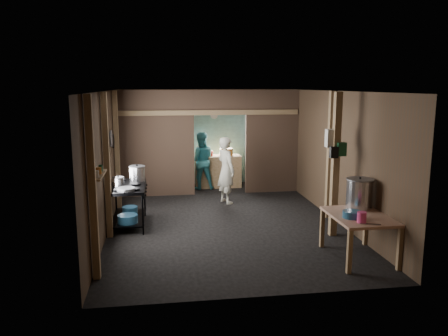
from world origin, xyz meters
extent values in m
cube|color=black|center=(0.00, 0.00, 0.00)|extent=(4.50, 7.00, 0.00)
cube|color=#363535|center=(0.00, 0.00, 2.60)|extent=(4.50, 7.00, 0.00)
cube|color=#432D1D|center=(0.00, 3.50, 1.30)|extent=(4.50, 0.00, 2.60)
cube|color=#432D1D|center=(0.00, -3.50, 1.30)|extent=(4.50, 0.00, 2.60)
cube|color=#432D1D|center=(-2.25, 0.00, 1.30)|extent=(0.00, 7.00, 2.60)
cube|color=#432D1D|center=(2.25, 0.00, 1.30)|extent=(0.00, 7.00, 2.60)
cube|color=#483222|center=(-1.32, 2.20, 1.30)|extent=(1.85, 0.10, 2.60)
cube|color=#483222|center=(1.57, 2.20, 1.30)|extent=(1.35, 0.10, 2.60)
cube|color=#483222|center=(0.25, 2.20, 2.30)|extent=(1.30, 0.10, 0.60)
cube|color=#7BB8B1|center=(0.00, 3.44, 1.25)|extent=(4.40, 0.06, 2.50)
cube|color=#A17E5F|center=(0.30, 2.95, 0.42)|extent=(1.20, 0.50, 0.85)
cylinder|color=beige|center=(0.25, 3.40, 1.90)|extent=(0.20, 0.03, 0.20)
cube|color=#A17E5F|center=(-2.18, -2.60, 1.30)|extent=(0.10, 0.12, 2.60)
cube|color=#A17E5F|center=(-2.18, -0.80, 1.30)|extent=(0.10, 0.12, 2.60)
cube|color=#A17E5F|center=(-2.18, 1.20, 1.30)|extent=(0.10, 0.12, 2.60)
cube|color=#A17E5F|center=(2.18, -0.20, 1.30)|extent=(0.10, 0.12, 2.60)
cube|color=#A17E5F|center=(1.85, -1.30, 1.30)|extent=(0.12, 0.12, 2.60)
cube|color=#A17E5F|center=(0.00, 2.15, 2.05)|extent=(4.40, 0.12, 0.12)
cylinder|color=slate|center=(-2.21, 0.40, 1.65)|extent=(0.03, 0.34, 0.34)
cylinder|color=black|center=(-2.21, 0.80, 1.55)|extent=(0.03, 0.30, 0.30)
cube|color=#A17E5F|center=(-2.15, -2.10, 1.40)|extent=(0.14, 0.80, 0.03)
cylinder|color=beige|center=(-2.15, -2.35, 1.47)|extent=(0.07, 0.07, 0.10)
cylinder|color=#C26F24|center=(-2.15, -2.10, 1.47)|extent=(0.08, 0.08, 0.10)
cylinder|color=#134626|center=(-2.15, -1.88, 1.47)|extent=(0.06, 0.06, 0.10)
cube|color=beige|center=(1.80, -1.22, 1.78)|extent=(0.22, 0.15, 0.32)
cube|color=#134626|center=(1.92, -1.36, 1.60)|extent=(0.16, 0.12, 0.24)
cube|color=black|center=(1.78, -1.38, 1.55)|extent=(0.14, 0.10, 0.20)
cylinder|color=silver|center=(-2.05, 0.19, 0.85)|extent=(0.19, 0.19, 0.09)
cylinder|color=navy|center=(-1.88, -0.51, 0.23)|extent=(0.38, 0.38, 0.16)
cylinder|color=navy|center=(-1.88, 0.18, 0.22)|extent=(0.31, 0.31, 0.12)
cylinder|color=navy|center=(1.65, -2.53, 0.76)|extent=(0.38, 0.38, 0.11)
cylinder|color=#E73F82|center=(1.68, -2.79, 0.79)|extent=(0.17, 0.17, 0.16)
cube|color=silver|center=(1.77, -2.89, 0.71)|extent=(0.29, 0.14, 0.01)
cylinder|color=#C26F24|center=(0.52, 2.95, 0.95)|extent=(0.35, 0.35, 0.20)
cylinder|color=red|center=(0.11, 2.95, 0.92)|extent=(0.12, 0.12, 0.13)
imported|color=beige|center=(0.26, 1.25, 0.77)|extent=(0.56, 0.67, 1.55)
imported|color=teal|center=(-0.18, 2.77, 0.76)|extent=(0.74, 0.58, 1.51)
camera|label=1|loc=(-1.25, -8.80, 2.71)|focal=35.93mm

